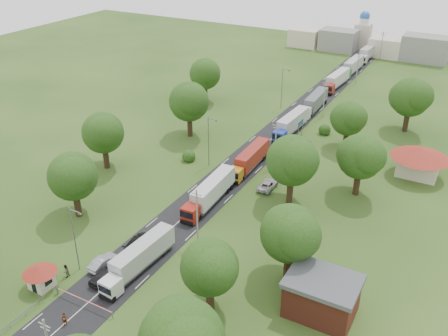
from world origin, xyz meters
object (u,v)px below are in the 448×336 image
Objects in this scene: boom_barrier at (76,297)px; car_lane_mid at (103,262)px; car_lane_front at (105,275)px; pedestrian_near at (65,319)px; guard_booth at (40,274)px; truck_0 at (139,258)px; info_sign at (300,126)px.

car_lane_mid is (-1.64, 7.00, -0.12)m from boom_barrier.
car_lane_mid is at bearing -43.15° from car_lane_front.
car_lane_mid is 2.69× the size of pedestrian_near.
car_lane_front reaches higher than boom_barrier.
car_lane_front is at bearing 72.82° from pedestrian_near.
boom_barrier is at bearing 0.01° from guard_booth.
pedestrian_near is at bearing -65.44° from boom_barrier.
car_lane_front is (0.36, 5.00, -0.09)m from boom_barrier.
car_lane_front is (-2.81, -3.89, -1.21)m from truck_0.
guard_booth is 1.07× the size of info_sign.
truck_0 is 2.94× the size of car_lane_mid.
truck_0 is 5.32m from car_lane_mid.
boom_barrier is 5.98m from guard_booth.
car_lane_mid is at bearing 103.21° from boom_barrier.
guard_booth reaches higher than car_lane_mid.
pedestrian_near is (1.24, -8.50, 0.07)m from car_lane_front.
pedestrian_near is (3.24, -10.50, 0.10)m from car_lane_mid.
guard_booth is 0.94× the size of car_lane_mid.
guard_booth is at bearing -179.99° from boom_barrier.
info_sign is at bearing 83.76° from boom_barrier.
info_sign is 55.39m from car_lane_front.
car_lane_front is at bearing -96.43° from info_sign.
info_sign is 63.73m from pedestrian_near.
pedestrian_near is at bearing 109.75° from car_lane_mid.
guard_booth reaches higher than boom_barrier.
boom_barrier is 2.25× the size of info_sign.
truck_0 is (3.17, 8.89, 1.12)m from boom_barrier.
guard_booth is 0.32× the size of truck_0.
truck_0 is (-3.39, -51.11, -0.99)m from info_sign.
boom_barrier is at bearing 105.80° from car_lane_mid.
guard_booth is 2.54× the size of pedestrian_near.
info_sign is at bearing 60.05° from pedestrian_near.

